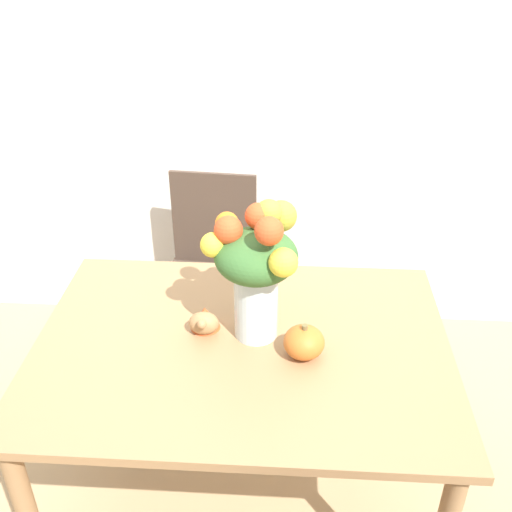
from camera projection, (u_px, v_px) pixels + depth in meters
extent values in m
plane|color=tan|center=(244.00, 499.00, 2.29)|extent=(12.00, 12.00, 0.00)
cube|color=white|center=(263.00, 62.00, 2.65)|extent=(8.00, 0.06, 2.70)
cube|color=#9E754C|center=(242.00, 347.00, 1.90)|extent=(1.32, 0.95, 0.03)
cylinder|color=#9E754C|center=(108.00, 348.00, 2.49)|extent=(0.06, 0.06, 0.74)
cylinder|color=#9E754C|center=(398.00, 360.00, 2.42)|extent=(0.06, 0.06, 0.74)
cylinder|color=silver|center=(256.00, 303.00, 1.88)|extent=(0.14, 0.14, 0.24)
cylinder|color=silver|center=(256.00, 318.00, 1.91)|extent=(0.12, 0.12, 0.12)
cylinder|color=#38662D|center=(265.00, 294.00, 1.86)|extent=(0.01, 0.01, 0.29)
cylinder|color=#38662D|center=(259.00, 289.00, 1.88)|extent=(0.01, 0.01, 0.29)
cylinder|color=#38662D|center=(249.00, 290.00, 1.87)|extent=(0.00, 0.01, 0.29)
cylinder|color=#38662D|center=(248.00, 296.00, 1.85)|extent=(0.00, 0.01, 0.29)
cylinder|color=#38662D|center=(258.00, 299.00, 1.84)|extent=(0.01, 0.00, 0.29)
ellipsoid|color=#38662D|center=(256.00, 256.00, 1.79)|extent=(0.25, 0.25, 0.15)
sphere|color=#AD9E33|center=(281.00, 216.00, 1.86)|extent=(0.10, 0.10, 0.10)
sphere|color=#D64C23|center=(269.00, 231.00, 1.66)|extent=(0.08, 0.08, 0.08)
sphere|color=#D64C23|center=(228.00, 230.00, 1.75)|extent=(0.09, 0.09, 0.09)
sphere|color=#AD9E33|center=(269.00, 212.00, 1.77)|extent=(0.08, 0.08, 0.08)
sphere|color=yellow|center=(283.00, 263.00, 1.67)|extent=(0.08, 0.08, 0.08)
sphere|color=#D64C23|center=(258.00, 216.00, 1.77)|extent=(0.08, 0.08, 0.08)
sphere|color=orange|center=(264.00, 219.00, 1.83)|extent=(0.08, 0.08, 0.08)
sphere|color=yellow|center=(213.00, 245.00, 1.77)|extent=(0.08, 0.08, 0.08)
sphere|color=orange|center=(227.00, 224.00, 1.88)|extent=(0.08, 0.08, 0.08)
ellipsoid|color=orange|center=(304.00, 342.00, 1.82)|extent=(0.13, 0.13, 0.10)
cylinder|color=brown|center=(305.00, 328.00, 1.79)|extent=(0.02, 0.02, 0.02)
ellipsoid|color=#A87A4C|center=(204.00, 323.00, 1.92)|extent=(0.10, 0.07, 0.08)
cone|color=#C64C23|center=(205.00, 318.00, 1.94)|extent=(0.10, 0.10, 0.08)
sphere|color=#A87A4C|center=(202.00, 324.00, 1.88)|extent=(0.03, 0.03, 0.03)
cube|color=#47382D|center=(207.00, 286.00, 2.75)|extent=(0.45, 0.45, 0.02)
cylinder|color=#47382D|center=(165.00, 345.00, 2.74)|extent=(0.04, 0.04, 0.43)
cylinder|color=#47382D|center=(238.00, 352.00, 2.70)|extent=(0.04, 0.04, 0.43)
cylinder|color=#47382D|center=(183.00, 302.00, 3.03)|extent=(0.04, 0.04, 0.43)
cylinder|color=#47382D|center=(250.00, 308.00, 2.99)|extent=(0.04, 0.04, 0.43)
cube|color=#47382D|center=(214.00, 219.00, 2.79)|extent=(0.40, 0.05, 0.47)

